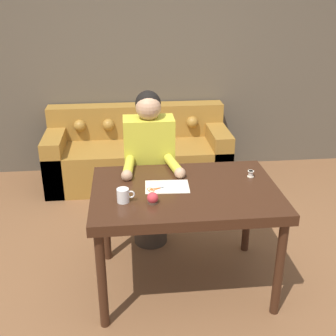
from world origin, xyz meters
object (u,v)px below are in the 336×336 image
object	(u,v)px
couch	(138,155)
pin_cushion	(153,198)
scissors	(157,189)
person	(150,172)
thread_spool	(251,174)
dining_table	(185,200)
mug	(123,195)

from	to	relation	value
couch	pin_cushion	world-z (taller)	pin_cushion
pin_cushion	scissors	bearing A→B (deg)	77.25
scissors	pin_cushion	bearing A→B (deg)	-102.75
person	thread_spool	distance (m)	0.83
thread_spool	couch	bearing A→B (deg)	113.86
dining_table	pin_cushion	xyz separation A→B (m)	(-0.23, -0.18, 0.11)
couch	dining_table	bearing A→B (deg)	-81.96
person	scissors	size ratio (longest dim) A/B	6.03
dining_table	thread_spool	distance (m)	0.52
mug	thread_spool	distance (m)	0.94
dining_table	scissors	bearing A→B (deg)	176.01
couch	scissors	xyz separation A→B (m)	(0.07, -1.81, 0.48)
person	scissors	xyz separation A→B (m)	(0.02, -0.56, 0.12)
scissors	person	bearing A→B (deg)	91.74
person	scissors	distance (m)	0.57
couch	scissors	size ratio (longest dim) A/B	8.97
mug	couch	bearing A→B (deg)	85.55
scissors	mug	xyz separation A→B (m)	(-0.22, -0.15, 0.04)
person	pin_cushion	xyz separation A→B (m)	(-0.03, -0.74, 0.15)
scissors	thread_spool	bearing A→B (deg)	10.74
person	thread_spool	bearing A→B (deg)	-31.70
couch	person	bearing A→B (deg)	-87.56
couch	scissors	world-z (taller)	couch
person	pin_cushion	size ratio (longest dim) A/B	18.21
person	scissors	bearing A→B (deg)	-88.26
couch	mug	world-z (taller)	mug
dining_table	couch	world-z (taller)	couch
dining_table	mug	world-z (taller)	mug
thread_spool	pin_cushion	size ratio (longest dim) A/B	0.63
scissors	thread_spool	size ratio (longest dim) A/B	4.80
person	mug	xyz separation A→B (m)	(-0.21, -0.71, 0.17)
mug	scissors	bearing A→B (deg)	34.62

